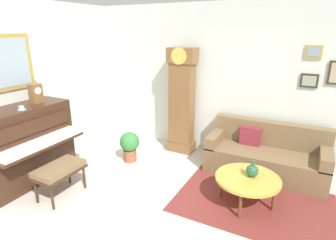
{
  "coord_description": "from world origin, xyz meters",
  "views": [
    {
      "loc": [
        1.56,
        -2.57,
        2.32
      ],
      "look_at": [
        -0.46,
        1.32,
        0.88
      ],
      "focal_mm": 29.39,
      "sensor_mm": 36.0,
      "label": 1
    }
  ],
  "objects_px": {
    "grandfather_clock": "(182,104)",
    "green_jug": "(252,171)",
    "piano_bench": "(59,170)",
    "potted_plant": "(130,145)",
    "piano": "(25,145)",
    "coffee_table": "(248,179)",
    "mantel_clock": "(36,92)",
    "teacup": "(22,108)",
    "couch": "(266,155)"
  },
  "relations": [
    {
      "from": "mantel_clock",
      "to": "potted_plant",
      "type": "xyz_separation_m",
      "value": [
        1.02,
        1.0,
        -1.07
      ]
    },
    {
      "from": "piano",
      "to": "coffee_table",
      "type": "distance_m",
      "value": 3.38
    },
    {
      "from": "teacup",
      "to": "mantel_clock",
      "type": "bearing_deg",
      "value": 111.24
    },
    {
      "from": "piano_bench",
      "to": "couch",
      "type": "distance_m",
      "value": 3.28
    },
    {
      "from": "grandfather_clock",
      "to": "mantel_clock",
      "type": "relative_size",
      "value": 5.34
    },
    {
      "from": "coffee_table",
      "to": "teacup",
      "type": "relative_size",
      "value": 7.59
    },
    {
      "from": "piano",
      "to": "coffee_table",
      "type": "bearing_deg",
      "value": 16.87
    },
    {
      "from": "mantel_clock",
      "to": "potted_plant",
      "type": "bearing_deg",
      "value": 44.38
    },
    {
      "from": "piano_bench",
      "to": "potted_plant",
      "type": "height_order",
      "value": "potted_plant"
    },
    {
      "from": "mantel_clock",
      "to": "piano_bench",
      "type": "bearing_deg",
      "value": -26.45
    },
    {
      "from": "piano_bench",
      "to": "grandfather_clock",
      "type": "distance_m",
      "value": 2.49
    },
    {
      "from": "piano",
      "to": "coffee_table",
      "type": "xyz_separation_m",
      "value": [
        3.23,
        0.98,
        -0.24
      ]
    },
    {
      "from": "piano_bench",
      "to": "potted_plant",
      "type": "xyz_separation_m",
      "value": [
        0.24,
        1.39,
        -0.08
      ]
    },
    {
      "from": "couch",
      "to": "green_jug",
      "type": "xyz_separation_m",
      "value": [
        -0.04,
        -0.99,
        0.18
      ]
    },
    {
      "from": "piano",
      "to": "green_jug",
      "type": "xyz_separation_m",
      "value": [
        3.27,
        1.04,
        -0.12
      ]
    },
    {
      "from": "piano_bench",
      "to": "potted_plant",
      "type": "bearing_deg",
      "value": 80.33
    },
    {
      "from": "mantel_clock",
      "to": "green_jug",
      "type": "distance_m",
      "value": 3.46
    },
    {
      "from": "piano",
      "to": "couch",
      "type": "bearing_deg",
      "value": 31.5
    },
    {
      "from": "teacup",
      "to": "green_jug",
      "type": "bearing_deg",
      "value": 19.23
    },
    {
      "from": "mantel_clock",
      "to": "grandfather_clock",
      "type": "bearing_deg",
      "value": 48.51
    },
    {
      "from": "piano",
      "to": "piano_bench",
      "type": "relative_size",
      "value": 2.06
    },
    {
      "from": "piano_bench",
      "to": "green_jug",
      "type": "height_order",
      "value": "green_jug"
    },
    {
      "from": "piano_bench",
      "to": "green_jug",
      "type": "distance_m",
      "value": 2.72
    },
    {
      "from": "couch",
      "to": "potted_plant",
      "type": "relative_size",
      "value": 3.39
    },
    {
      "from": "piano_bench",
      "to": "teacup",
      "type": "relative_size",
      "value": 6.03
    },
    {
      "from": "green_jug",
      "to": "piano_bench",
      "type": "bearing_deg",
      "value": -155.95
    },
    {
      "from": "couch",
      "to": "piano",
      "type": "bearing_deg",
      "value": -148.5
    },
    {
      "from": "piano",
      "to": "teacup",
      "type": "xyz_separation_m",
      "value": [
        0.15,
        -0.05,
        0.63
      ]
    },
    {
      "from": "grandfather_clock",
      "to": "teacup",
      "type": "xyz_separation_m",
      "value": [
        -1.52,
        -2.25,
        0.28
      ]
    },
    {
      "from": "teacup",
      "to": "potted_plant",
      "type": "relative_size",
      "value": 0.21
    },
    {
      "from": "piano",
      "to": "coffee_table",
      "type": "height_order",
      "value": "piano"
    },
    {
      "from": "potted_plant",
      "to": "teacup",
      "type": "bearing_deg",
      "value": -122.57
    },
    {
      "from": "coffee_table",
      "to": "green_jug",
      "type": "bearing_deg",
      "value": 55.06
    },
    {
      "from": "grandfather_clock",
      "to": "coffee_table",
      "type": "xyz_separation_m",
      "value": [
        1.57,
        -1.22,
        -0.59
      ]
    },
    {
      "from": "potted_plant",
      "to": "coffee_table",
      "type": "bearing_deg",
      "value": -8.89
    },
    {
      "from": "piano",
      "to": "potted_plant",
      "type": "bearing_deg",
      "value": 52.21
    },
    {
      "from": "mantel_clock",
      "to": "green_jug",
      "type": "xyz_separation_m",
      "value": [
        3.27,
        0.72,
        -0.9
      ]
    },
    {
      "from": "piano_bench",
      "to": "green_jug",
      "type": "bearing_deg",
      "value": 24.05
    },
    {
      "from": "grandfather_clock",
      "to": "green_jug",
      "type": "relative_size",
      "value": 8.46
    },
    {
      "from": "potted_plant",
      "to": "piano_bench",
      "type": "bearing_deg",
      "value": -99.67
    },
    {
      "from": "piano_bench",
      "to": "grandfather_clock",
      "type": "bearing_deg",
      "value": 68.94
    },
    {
      "from": "piano",
      "to": "green_jug",
      "type": "bearing_deg",
      "value": 17.59
    },
    {
      "from": "piano_bench",
      "to": "green_jug",
      "type": "relative_size",
      "value": 2.92
    },
    {
      "from": "piano",
      "to": "piano_bench",
      "type": "height_order",
      "value": "piano"
    },
    {
      "from": "couch",
      "to": "teacup",
      "type": "distance_m",
      "value": 3.9
    },
    {
      "from": "piano_bench",
      "to": "mantel_clock",
      "type": "bearing_deg",
      "value": 153.55
    },
    {
      "from": "mantel_clock",
      "to": "teacup",
      "type": "bearing_deg",
      "value": -68.76
    },
    {
      "from": "coffee_table",
      "to": "mantel_clock",
      "type": "distance_m",
      "value": 3.45
    },
    {
      "from": "potted_plant",
      "to": "piano",
      "type": "bearing_deg",
      "value": -127.79
    },
    {
      "from": "piano_bench",
      "to": "coffee_table",
      "type": "distance_m",
      "value": 2.66
    }
  ]
}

